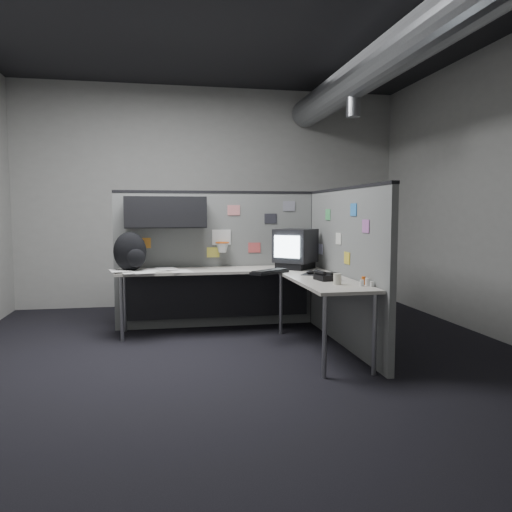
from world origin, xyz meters
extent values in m
cube|color=black|center=(0.00, 0.00, -0.01)|extent=(5.60, 5.60, 0.01)
cube|color=black|center=(0.00, 0.00, 3.21)|extent=(5.60, 5.60, 0.01)
cube|color=#9E9E99|center=(0.00, 2.80, 1.60)|extent=(5.60, 0.01, 3.20)
cube|color=#9E9E99|center=(0.00, -2.80, 1.60)|extent=(5.60, 0.01, 3.20)
cube|color=#9E9E99|center=(2.80, 0.00, 1.60)|extent=(0.01, 5.60, 3.20)
cylinder|color=slate|center=(1.40, 0.00, 2.85)|extent=(0.40, 5.49, 0.40)
cylinder|color=slate|center=(1.40, 0.80, 2.60)|extent=(0.16, 0.16, 0.30)
cube|color=slate|center=(-0.08, 1.30, 0.80)|extent=(2.43, 0.06, 1.60)
cube|color=black|center=(-0.08, 1.30, 1.61)|extent=(2.43, 0.07, 0.03)
cube|color=black|center=(1.10, 1.30, 0.80)|extent=(0.07, 0.07, 1.60)
cube|color=black|center=(-0.70, 1.10, 1.38)|extent=(0.90, 0.35, 0.35)
cube|color=black|center=(-0.70, 0.93, 1.38)|extent=(0.90, 0.02, 0.33)
cube|color=silver|center=(-0.05, 1.26, 1.08)|extent=(0.22, 0.02, 0.18)
torus|color=#D85914|center=(-0.05, 1.17, 1.02)|extent=(0.16, 0.16, 0.01)
cone|color=white|center=(-0.05, 1.17, 0.96)|extent=(0.14, 0.14, 0.11)
cube|color=orange|center=(-0.95, 1.26, 1.02)|extent=(0.15, 0.01, 0.12)
cube|color=#D87F7F|center=(0.10, 1.26, 1.40)|extent=(0.15, 0.01, 0.12)
cube|color=#CC4C4C|center=(0.35, 1.26, 0.95)|extent=(0.15, 0.01, 0.12)
cube|color=#26262D|center=(0.55, 1.26, 1.30)|extent=(0.15, 0.01, 0.12)
cube|color=gray|center=(0.78, 1.26, 1.45)|extent=(0.15, 0.01, 0.12)
cube|color=#E5D84C|center=(-0.15, 1.26, 0.90)|extent=(0.15, 0.01, 0.12)
cube|color=slate|center=(1.10, 0.22, 0.80)|extent=(0.06, 2.23, 1.60)
cube|color=black|center=(1.10, 0.22, 1.61)|extent=(0.07, 2.23, 0.03)
cube|color=#4CB266|center=(1.06, 0.65, 1.35)|extent=(0.01, 0.15, 0.12)
cube|color=silver|center=(1.06, 0.30, 1.10)|extent=(0.01, 0.15, 0.12)
cube|color=#337FCC|center=(1.06, -0.10, 1.40)|extent=(0.01, 0.15, 0.12)
cube|color=silver|center=(1.06, 0.90, 0.95)|extent=(0.01, 0.15, 0.12)
cube|color=#B266B2|center=(1.06, -0.40, 1.25)|extent=(0.01, 0.15, 0.12)
cube|color=gold|center=(1.06, 0.05, 0.92)|extent=(0.01, 0.15, 0.12)
cube|color=#B5AFA3|center=(-0.10, 0.98, 0.71)|extent=(2.30, 0.56, 0.03)
cube|color=#B5AFA3|center=(0.78, -0.07, 0.71)|extent=(0.56, 1.55, 0.03)
cube|color=black|center=(-0.10, 1.20, 0.40)|extent=(2.18, 0.02, 0.55)
cylinder|color=gray|center=(-1.18, 0.76, 0.35)|extent=(0.04, 0.04, 0.70)
cylinder|color=gray|center=(-1.18, 1.20, 0.35)|extent=(0.04, 0.04, 0.70)
cylinder|color=gray|center=(0.56, 0.76, 0.35)|extent=(0.04, 0.04, 0.70)
cylinder|color=gray|center=(0.56, -0.78, 0.35)|extent=(0.04, 0.04, 0.70)
cylinder|color=gray|center=(1.00, -0.78, 0.35)|extent=(0.04, 0.04, 0.70)
cube|color=black|center=(0.75, 0.86, 0.77)|extent=(0.50, 0.50, 0.08)
cube|color=black|center=(0.75, 0.86, 1.00)|extent=(0.56, 0.56, 0.38)
cube|color=white|center=(0.61, 0.70, 1.00)|extent=(0.24, 0.22, 0.25)
cube|color=black|center=(0.36, 0.46, 0.74)|extent=(0.46, 0.41, 0.03)
cube|color=black|center=(0.36, 0.46, 0.76)|extent=(0.42, 0.37, 0.01)
cube|color=black|center=(0.77, 0.30, 0.73)|extent=(0.24, 0.25, 0.01)
ellipsoid|color=black|center=(0.77, 0.30, 0.75)|extent=(0.11, 0.09, 0.04)
cube|color=black|center=(0.79, -0.14, 0.76)|extent=(0.22, 0.23, 0.05)
cylinder|color=black|center=(0.73, -0.14, 0.80)|extent=(0.07, 0.19, 0.04)
cube|color=black|center=(0.84, -0.14, 0.79)|extent=(0.10, 0.12, 0.02)
cylinder|color=silver|center=(1.03, -0.54, 0.76)|extent=(0.05, 0.05, 0.07)
cylinder|color=silver|center=(0.97, -0.57, 0.76)|extent=(0.05, 0.05, 0.06)
cylinder|color=silver|center=(1.04, -0.61, 0.75)|extent=(0.04, 0.04, 0.05)
cylinder|color=#D85914|center=(1.02, -0.49, 0.77)|extent=(0.05, 0.05, 0.07)
cylinder|color=beige|center=(0.79, -0.43, 0.78)|extent=(0.08, 0.08, 0.10)
cube|color=white|center=(-0.55, 0.86, 0.73)|extent=(0.28, 0.35, 0.00)
cube|color=white|center=(-0.84, 0.95, 0.73)|extent=(0.28, 0.35, 0.00)
cube|color=white|center=(-1.07, 0.79, 0.74)|extent=(0.28, 0.35, 0.00)
cube|color=white|center=(-0.70, 1.03, 0.74)|extent=(0.28, 0.35, 0.00)
cube|color=white|center=(-0.95, 0.74, 0.74)|extent=(0.28, 0.35, 0.00)
cube|color=white|center=(-1.20, 0.89, 0.75)|extent=(0.28, 0.34, 0.00)
ellipsoid|color=black|center=(-1.09, 0.95, 0.95)|extent=(0.39, 0.31, 0.43)
ellipsoid|color=black|center=(-1.02, 0.82, 0.89)|extent=(0.21, 0.14, 0.20)
camera|label=1|loc=(-0.75, -4.64, 1.37)|focal=35.00mm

